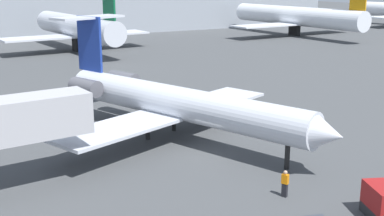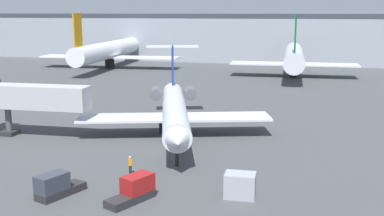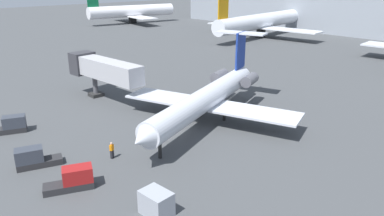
% 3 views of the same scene
% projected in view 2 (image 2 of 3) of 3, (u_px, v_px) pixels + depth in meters
% --- Properties ---
extents(ground_plane, '(400.00, 400.00, 0.10)m').
position_uv_depth(ground_plane, '(167.00, 148.00, 49.11)').
color(ground_plane, '#424447').
extents(regional_jet, '(22.01, 27.42, 9.49)m').
position_uv_depth(regional_jet, '(174.00, 108.00, 53.43)').
color(regional_jet, silver).
rests_on(regional_jet, ground_plane).
extents(jet_bridge, '(14.01, 4.06, 6.16)m').
position_uv_depth(jet_bridge, '(22.00, 97.00, 52.97)').
color(jet_bridge, '#ADADB2').
rests_on(jet_bridge, ground_plane).
extents(ground_crew_marshaller, '(0.40, 0.47, 1.69)m').
position_uv_depth(ground_crew_marshaller, '(130.00, 165.00, 40.74)').
color(ground_crew_marshaller, black).
rests_on(ground_crew_marshaller, ground_plane).
extents(baggage_tug_lead, '(2.86, 4.23, 1.90)m').
position_uv_depth(baggage_tug_lead, '(134.00, 190.00, 35.17)').
color(baggage_tug_lead, '#262628').
rests_on(baggage_tug_lead, ground_plane).
extents(baggage_tug_trailing, '(2.58, 4.24, 1.90)m').
position_uv_depth(baggage_tug_trailing, '(56.00, 186.00, 35.88)').
color(baggage_tug_trailing, '#262628').
rests_on(baggage_tug_trailing, ground_plane).
extents(cargo_container_uld, '(2.44, 1.84, 1.88)m').
position_uv_depth(cargo_container_uld, '(240.00, 185.00, 35.79)').
color(cargo_container_uld, '#999EA8').
rests_on(cargo_container_uld, ground_plane).
extents(terminal_building, '(177.64, 18.44, 13.48)m').
position_uv_depth(terminal_building, '(274.00, 38.00, 133.71)').
color(terminal_building, '#8C939E').
rests_on(terminal_building, ground_plane).
extents(parked_airliner_west_mid, '(35.48, 41.91, 13.66)m').
position_uv_depth(parked_airliner_west_mid, '(109.00, 51.00, 118.02)').
color(parked_airliner_west_mid, silver).
rests_on(parked_airliner_west_mid, ground_plane).
extents(parked_airliner_centre, '(27.54, 32.53, 13.49)m').
position_uv_depth(parked_airliner_centre, '(294.00, 57.00, 101.70)').
color(parked_airliner_centre, silver).
rests_on(parked_airliner_centre, ground_plane).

